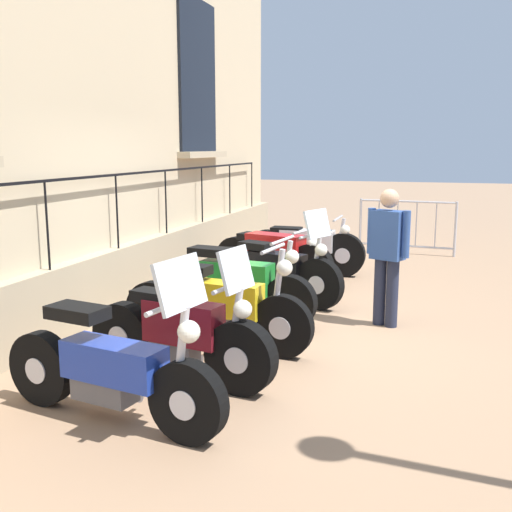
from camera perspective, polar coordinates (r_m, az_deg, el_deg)
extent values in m
plane|color=#9E7A5B|center=(7.15, 1.68, -6.42)|extent=(60.00, 60.00, 0.00)
cube|color=#C6B28E|center=(7.92, -16.43, 17.64)|extent=(0.60, 13.34, 6.24)
cube|color=tan|center=(7.83, -13.09, -2.16)|extent=(0.20, 13.34, 0.80)
cube|color=black|center=(10.38, -5.59, 16.67)|extent=(0.06, 1.48, 2.45)
cube|color=tan|center=(10.28, -5.05, 9.61)|extent=(0.24, 1.68, 0.10)
cube|color=black|center=(7.64, -13.23, 7.53)|extent=(0.03, 11.21, 0.03)
cylinder|color=black|center=(6.51, -19.26, 2.71)|extent=(0.02, 0.02, 0.92)
cylinder|color=black|center=(7.67, -13.09, 4.10)|extent=(0.02, 0.02, 0.92)
cylinder|color=black|center=(8.91, -8.57, 5.09)|extent=(0.02, 0.02, 0.92)
cylinder|color=black|center=(10.18, -5.16, 5.82)|extent=(0.02, 0.02, 0.92)
cylinder|color=black|center=(11.49, -2.51, 6.36)|extent=(0.02, 0.02, 0.92)
cylinder|color=black|center=(12.82, -0.41, 6.79)|extent=(0.02, 0.02, 0.92)
cylinder|color=black|center=(4.34, -6.50, -13.63)|extent=(0.62, 0.24, 0.61)
cylinder|color=silver|center=(4.34, -6.50, -13.63)|extent=(0.24, 0.19, 0.21)
cylinder|color=black|center=(5.21, -19.70, -10.02)|extent=(0.62, 0.24, 0.61)
cylinder|color=silver|center=(5.21, -19.70, -10.02)|extent=(0.24, 0.19, 0.21)
cube|color=#1E389E|center=(4.65, -13.37, -9.76)|extent=(0.86, 0.42, 0.29)
cube|color=#4C4C51|center=(4.78, -14.19, -11.95)|extent=(0.52, 0.31, 0.21)
cube|color=black|center=(4.76, -16.64, -5.16)|extent=(0.50, 0.33, 0.10)
cylinder|color=silver|center=(4.24, -7.17, -9.19)|extent=(0.17, 0.09, 0.70)
cylinder|color=silver|center=(4.16, -7.84, -4.56)|extent=(0.15, 0.61, 0.04)
sphere|color=white|center=(4.15, -6.41, -7.18)|extent=(0.16, 0.16, 0.16)
cylinder|color=silver|center=(5.03, -14.31, -12.14)|extent=(0.74, 0.21, 0.08)
cube|color=silver|center=(4.09, -7.21, -2.64)|extent=(0.21, 0.52, 0.36)
cylinder|color=black|center=(5.09, -1.46, -9.64)|extent=(0.66, 0.27, 0.64)
cylinder|color=silver|center=(5.09, -1.46, -9.64)|extent=(0.25, 0.21, 0.22)
cylinder|color=black|center=(5.79, -12.46, -7.42)|extent=(0.66, 0.27, 0.64)
cylinder|color=silver|center=(5.79, -12.46, -7.42)|extent=(0.25, 0.21, 0.22)
cube|color=maroon|center=(5.32, -6.94, -6.29)|extent=(0.76, 0.37, 0.37)
cube|color=#4C4C51|center=(5.45, -7.76, -8.73)|extent=(0.47, 0.27, 0.22)
cube|color=black|center=(5.44, -9.63, -3.76)|extent=(0.44, 0.29, 0.10)
cylinder|color=silver|center=(5.02, -1.98, -6.32)|extent=(0.17, 0.09, 0.61)
cylinder|color=silver|center=(4.97, -2.50, -2.91)|extent=(0.14, 0.53, 0.04)
sphere|color=white|center=(4.96, -1.28, -5.09)|extent=(0.16, 0.16, 0.16)
cylinder|color=silver|center=(5.66, -8.04, -9.20)|extent=(0.66, 0.20, 0.08)
cube|color=silver|center=(4.91, -1.91, -1.29)|extent=(0.20, 0.45, 0.36)
cylinder|color=black|center=(5.94, 2.49, -6.71)|extent=(0.65, 0.20, 0.64)
cylinder|color=silver|center=(5.94, 2.49, -6.71)|extent=(0.24, 0.17, 0.22)
cylinder|color=black|center=(6.60, -9.73, -5.10)|extent=(0.65, 0.20, 0.64)
cylinder|color=silver|center=(6.60, -9.73, -5.10)|extent=(0.24, 0.17, 0.22)
cube|color=gold|center=(6.16, -3.56, -4.04)|extent=(0.95, 0.36, 0.35)
cube|color=#4C4C51|center=(6.27, -4.36, -6.12)|extent=(0.57, 0.27, 0.22)
cube|color=black|center=(6.27, -6.63, -1.24)|extent=(0.54, 0.29, 0.10)
cylinder|color=silver|center=(5.86, 2.06, -3.05)|extent=(0.17, 0.08, 0.78)
cylinder|color=silver|center=(5.80, 1.63, 0.71)|extent=(0.10, 0.57, 0.04)
sphere|color=white|center=(5.79, 2.72, -1.13)|extent=(0.16, 0.16, 0.16)
cylinder|color=silver|center=(6.50, -5.18, -6.55)|extent=(0.83, 0.17, 0.08)
cylinder|color=black|center=(6.88, 3.25, -4.39)|extent=(0.64, 0.23, 0.62)
cylinder|color=silver|center=(6.88, 3.25, -4.39)|extent=(0.24, 0.20, 0.22)
cylinder|color=black|center=(7.52, -7.21, -3.19)|extent=(0.64, 0.23, 0.62)
cylinder|color=silver|center=(7.52, -7.21, -3.19)|extent=(0.24, 0.20, 0.22)
cube|color=#1E842D|center=(7.10, -1.86, -2.05)|extent=(0.90, 0.41, 0.37)
cube|color=#4C4C51|center=(7.20, -2.57, -3.98)|extent=(0.55, 0.30, 0.22)
cube|color=black|center=(7.20, -4.40, 0.43)|extent=(0.52, 0.33, 0.10)
cylinder|color=silver|center=(6.82, 2.89, -1.47)|extent=(0.17, 0.08, 0.72)
cylinder|color=silver|center=(6.77, 2.53, 1.50)|extent=(0.12, 0.65, 0.04)
sphere|color=white|center=(6.76, 3.46, -0.07)|extent=(0.16, 0.16, 0.16)
cylinder|color=silver|center=(7.44, -3.14, -4.37)|extent=(0.79, 0.18, 0.08)
cylinder|color=black|center=(7.70, 6.02, -2.67)|extent=(0.67, 0.35, 0.67)
cylinder|color=silver|center=(7.70, 6.02, -2.67)|extent=(0.27, 0.22, 0.23)
cylinder|color=black|center=(8.49, -2.32, -1.39)|extent=(0.67, 0.35, 0.67)
cylinder|color=silver|center=(8.49, -2.32, -1.39)|extent=(0.27, 0.22, 0.23)
cube|color=black|center=(8.01, 1.94, -0.72)|extent=(0.86, 0.54, 0.30)
cube|color=#4C4C51|center=(8.11, 1.35, -2.19)|extent=(0.53, 0.38, 0.23)
cube|color=black|center=(8.16, 0.02, 1.00)|extent=(0.51, 0.39, 0.10)
cylinder|color=silver|center=(7.66, 5.74, -0.34)|extent=(0.17, 0.11, 0.63)
cylinder|color=silver|center=(7.63, 5.46, 2.00)|extent=(0.24, 0.60, 0.04)
sphere|color=white|center=(7.60, 6.22, 0.58)|extent=(0.16, 0.16, 0.16)
cylinder|color=silver|center=(8.34, 1.11, -2.65)|extent=(0.71, 0.32, 0.08)
cube|color=silver|center=(7.58, 5.87, 3.08)|extent=(0.29, 0.52, 0.36)
cylinder|color=black|center=(8.73, 5.28, -1.06)|extent=(0.70, 0.32, 0.68)
cylinder|color=silver|center=(8.73, 5.28, -1.06)|extent=(0.27, 0.23, 0.24)
cylinder|color=black|center=(9.38, -1.89, -0.22)|extent=(0.70, 0.32, 0.68)
cylinder|color=silver|center=(9.38, -1.89, -0.22)|extent=(0.27, 0.23, 0.24)
cube|color=red|center=(8.97, 1.85, 0.84)|extent=(0.93, 0.56, 0.40)
cube|color=#4C4C51|center=(9.07, 1.29, -0.80)|extent=(0.58, 0.40, 0.24)
cube|color=black|center=(9.13, -0.08, 1.85)|extent=(0.55, 0.42, 0.10)
cylinder|color=silver|center=(8.70, 5.01, 0.68)|extent=(0.17, 0.10, 0.54)
cylinder|color=silver|center=(8.68, 4.75, 2.43)|extent=(0.23, 0.73, 0.04)
sphere|color=white|center=(8.66, 5.43, 1.19)|extent=(0.16, 0.16, 0.16)
cylinder|color=silver|center=(9.33, 0.99, -1.23)|extent=(0.78, 0.28, 0.08)
cylinder|color=black|center=(9.70, 8.30, 0.10)|extent=(0.70, 0.17, 0.70)
cylinder|color=silver|center=(9.70, 8.30, 0.10)|extent=(0.25, 0.18, 0.25)
cylinder|color=black|center=(9.99, 1.01, 0.50)|extent=(0.70, 0.17, 0.70)
cylinder|color=silver|center=(9.99, 1.01, 0.50)|extent=(0.25, 0.18, 0.25)
cube|color=silver|center=(9.78, 4.90, 1.50)|extent=(0.87, 0.34, 0.34)
cube|color=#4C4C51|center=(9.84, 4.31, 0.12)|extent=(0.52, 0.27, 0.25)
cube|color=black|center=(9.84, 2.92, 2.47)|extent=(0.49, 0.30, 0.10)
cylinder|color=silver|center=(9.66, 8.05, 1.83)|extent=(0.16, 0.06, 0.60)
cylinder|color=silver|center=(9.63, 7.80, 3.56)|extent=(0.05, 0.73, 0.04)
sphere|color=white|center=(9.63, 8.48, 2.47)|extent=(0.16, 0.16, 0.16)
cylinder|color=silver|center=(10.08, 3.63, -0.34)|extent=(0.78, 0.09, 0.08)
cylinder|color=#B7B7BF|center=(12.15, 9.89, 2.95)|extent=(0.05, 0.05, 1.05)
cylinder|color=#B7B7BF|center=(11.90, 18.45, 2.42)|extent=(0.05, 0.05, 1.05)
cylinder|color=#B7B7BF|center=(11.94, 14.24, 5.05)|extent=(1.81, 0.20, 0.04)
cylinder|color=#B7B7BF|center=(12.05, 14.05, 0.93)|extent=(1.81, 0.20, 0.04)
cylinder|color=#B7B7BF|center=(12.07, 11.59, 3.20)|extent=(0.02, 0.02, 0.87)
cylinder|color=#B7B7BF|center=(12.01, 13.29, 3.10)|extent=(0.02, 0.02, 0.87)
cylinder|color=#B7B7BF|center=(11.96, 15.01, 3.00)|extent=(0.02, 0.02, 0.87)
cylinder|color=#B7B7BF|center=(11.92, 16.73, 2.89)|extent=(0.02, 0.02, 0.87)
cylinder|color=#23283D|center=(7.09, 12.82, -3.50)|extent=(0.14, 0.14, 0.79)
cylinder|color=#23283D|center=(7.16, 11.70, -3.32)|extent=(0.14, 0.14, 0.79)
cube|color=#2D4C8C|center=(7.00, 12.47, 1.97)|extent=(0.42, 0.35, 0.56)
sphere|color=tan|center=(6.95, 12.60, 5.37)|extent=(0.21, 0.21, 0.21)
cylinder|color=#2D4C8C|center=(6.89, 14.08, 2.01)|extent=(0.09, 0.09, 0.53)
cylinder|color=#2D4C8C|center=(7.10, 10.92, 2.37)|extent=(0.09, 0.09, 0.53)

